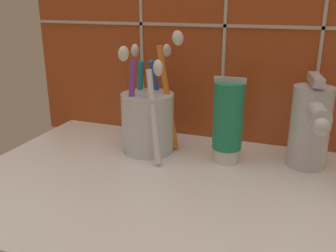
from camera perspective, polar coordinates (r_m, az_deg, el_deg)
sink_counter at (r=50.61cm, az=1.54°, el=-9.76°), size 58.18×38.15×2.00cm
toothbrush_cup at (r=59.06cm, az=-3.04°, el=1.11°), size 10.91×15.02×18.95cm
toothpaste_tube at (r=55.15cm, az=9.12°, el=0.73°), size 4.58×4.36×12.82cm
sink_faucet at (r=56.15cm, az=20.93°, el=0.18°), size 5.58×11.26×13.37cm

